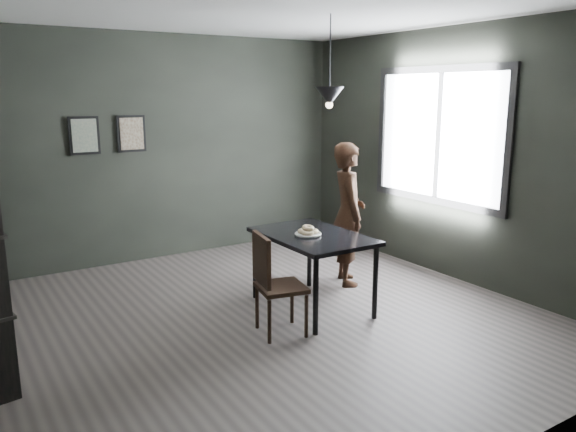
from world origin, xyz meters
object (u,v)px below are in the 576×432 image
wood_chair (272,278)px  cafe_table (313,242)px  woman (348,214)px  white_plate (308,235)px  pendant_lamp (329,96)px

wood_chair → cafe_table: bearing=38.1°
cafe_table → wood_chair: (-0.65, -0.33, -0.15)m
cafe_table → woman: 0.87m
white_plate → pendant_lamp: pendant_lamp is taller
woman → pendant_lamp: bearing=146.0°
woman → wood_chair: 1.62m
white_plate → pendant_lamp: size_ratio=0.27×
pendant_lamp → wood_chair: bearing=-154.7°
white_plate → woman: (0.82, 0.43, 0.03)m
cafe_table → pendant_lamp: 1.41m
woman → white_plate: bearing=141.7°
wood_chair → white_plate: bearing=39.5°
pendant_lamp → cafe_table: bearing=-158.2°
woman → wood_chair: (-1.41, -0.74, -0.27)m
woman → wood_chair: woman is taller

